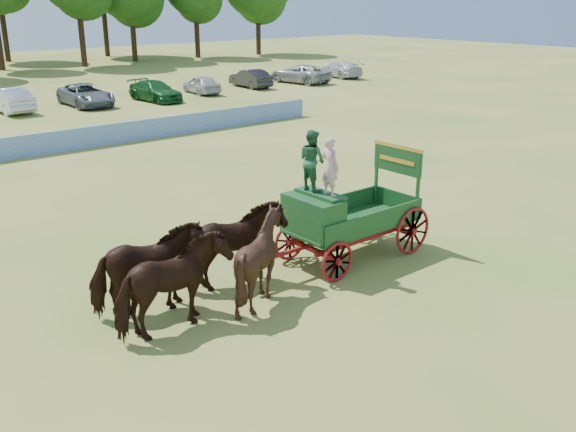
{
  "coord_description": "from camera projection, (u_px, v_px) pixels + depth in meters",
  "views": [
    {
      "loc": [
        -14.2,
        -11.98,
        7.06
      ],
      "look_at": [
        -3.43,
        0.91,
        1.3
      ],
      "focal_mm": 40.0,
      "sensor_mm": 36.0,
      "label": 1
    }
  ],
  "objects": [
    {
      "name": "horse_lead_left",
      "position": [
        172.0,
        286.0,
        13.92
      ],
      "size": [
        2.67,
        1.35,
        2.2
      ],
      "primitive_type": "imported",
      "rotation": [
        0.0,
        0.0,
        1.64
      ],
      "color": "black",
      "rests_on": "ground"
    },
    {
      "name": "horse_lead_right",
      "position": [
        148.0,
        270.0,
        14.72
      ],
      "size": [
        2.79,
        1.68,
        2.2
      ],
      "primitive_type": "imported",
      "rotation": [
        0.0,
        0.0,
        1.37
      ],
      "color": "black",
      "rests_on": "ground"
    },
    {
      "name": "parked_cars",
      "position": [
        61.0,
        98.0,
        42.11
      ],
      "size": [
        56.47,
        7.24,
        1.58
      ],
      "color": "silver",
      "rests_on": "ground"
    },
    {
      "name": "horse_wheel_left",
      "position": [
        260.0,
        259.0,
        15.38
      ],
      "size": [
        2.32,
        2.15,
        2.2
      ],
      "primitive_type": "imported",
      "rotation": [
        0.0,
        0.0,
        1.37
      ],
      "color": "black",
      "rests_on": "ground"
    },
    {
      "name": "horse_wheel_right",
      "position": [
        234.0,
        246.0,
        16.17
      ],
      "size": [
        2.73,
        1.51,
        2.2
      ],
      "primitive_type": "imported",
      "rotation": [
        0.0,
        0.0,
        1.44
      ],
      "color": "black",
      "rests_on": "ground"
    },
    {
      "name": "sponsor_banner",
      "position": [
        105.0,
        135.0,
        31.89
      ],
      "size": [
        26.0,
        0.08,
        1.05
      ],
      "primitive_type": "cube",
      "color": "#2050AD",
      "rests_on": "ground"
    },
    {
      "name": "farm_dray",
      "position": [
        333.0,
        206.0,
        17.4
      ],
      "size": [
        6.0,
        2.0,
        3.78
      ],
      "color": "maroon",
      "rests_on": "ground"
    },
    {
      "name": "ground",
      "position": [
        393.0,
        240.0,
        19.6
      ],
      "size": [
        160.0,
        160.0,
        0.0
      ],
      "primitive_type": "plane",
      "color": "#A18E49",
      "rests_on": "ground"
    }
  ]
}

